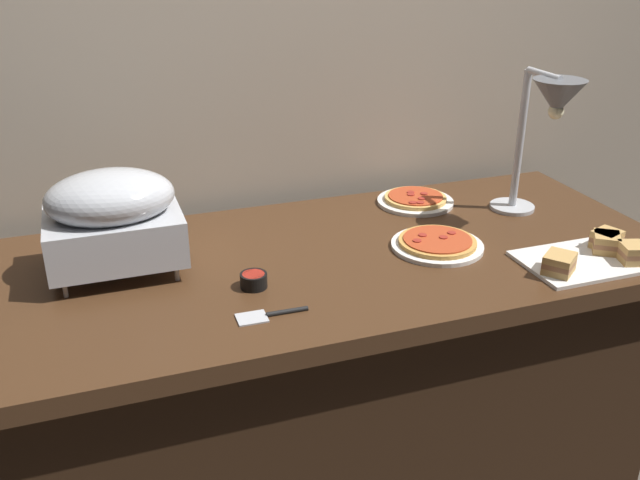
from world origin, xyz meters
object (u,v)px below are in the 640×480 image
chafing_dish (113,217)px  pizza_plate_front (437,244)px  sandwich_platter (593,254)px  heat_lamp (550,111)px  sauce_cup_near (254,280)px  serving_spatula (269,315)px  pizza_plate_center (415,200)px

chafing_dish → pizza_plate_front: size_ratio=1.30×
pizza_plate_front → sandwich_platter: 0.42m
heat_lamp → sauce_cup_near: size_ratio=6.58×
heat_lamp → sauce_cup_near: 0.98m
heat_lamp → sauce_cup_near: bearing=-172.4°
sandwich_platter → serving_spatula: bearing=179.3°
serving_spatula → heat_lamp: bearing=16.5°
chafing_dish → heat_lamp: heat_lamp is taller
heat_lamp → pizza_plate_front: size_ratio=1.74×
pizza_plate_center → sauce_cup_near: size_ratio=3.62×
chafing_dish → sandwich_platter: bearing=-16.9°
chafing_dish → pizza_plate_center: chafing_dish is taller
chafing_dish → pizza_plate_front: chafing_dish is taller
serving_spatula → pizza_plate_front: bearing=20.7°
sauce_cup_near → heat_lamp: bearing=7.6°
pizza_plate_center → sauce_cup_near: bearing=-148.9°
heat_lamp → sauce_cup_near: heat_lamp is taller
chafing_dish → sauce_cup_near: 0.40m
heat_lamp → serving_spatula: 1.01m
heat_lamp → pizza_plate_center: 0.50m
serving_spatula → sauce_cup_near: bearing=89.1°
pizza_plate_front → sauce_cup_near: bearing=-174.0°
heat_lamp → pizza_plate_front: (-0.37, -0.06, -0.33)m
chafing_dish → heat_lamp: 1.24m
heat_lamp → sandwich_platter: 0.43m
pizza_plate_center → sandwich_platter: size_ratio=0.70×
pizza_plate_center → sauce_cup_near: (-0.64, -0.39, 0.01)m
pizza_plate_front → pizza_plate_center: bearing=73.8°
sandwich_platter → sauce_cup_near: bearing=169.8°
chafing_dish → sauce_cup_near: size_ratio=4.94×
pizza_plate_front → serving_spatula: (-0.55, -0.21, -0.01)m
chafing_dish → sandwich_platter: chafing_dish is taller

